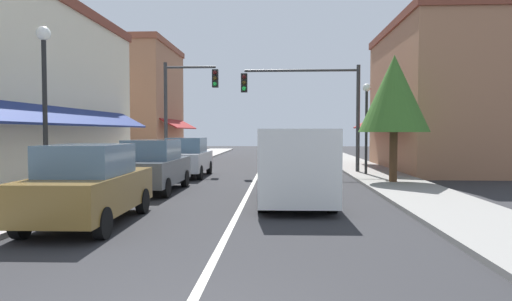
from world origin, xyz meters
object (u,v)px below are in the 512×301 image
(traffic_signal_left_corner, at_px, (183,100))
(van_in_lane, at_px, (294,163))
(street_lamp_right_mid, at_px, (366,113))
(tree_right_near, at_px, (394,94))
(parked_car_second_left, at_px, (153,166))
(parked_car_third_left, at_px, (187,157))
(traffic_signal_mast_arm, at_px, (315,98))
(street_lamp_left_near, at_px, (45,87))
(parked_car_nearest_left, at_px, (89,185))

(traffic_signal_left_corner, bearing_deg, van_in_lane, -61.19)
(street_lamp_right_mid, relative_size, tree_right_near, 0.85)
(parked_car_second_left, height_order, parked_car_third_left, same)
(traffic_signal_mast_arm, bearing_deg, parked_car_third_left, -163.92)
(traffic_signal_mast_arm, height_order, street_lamp_left_near, traffic_signal_mast_arm)
(street_lamp_right_mid, distance_m, tree_right_near, 3.13)
(traffic_signal_left_corner, relative_size, street_lamp_right_mid, 1.32)
(parked_car_nearest_left, bearing_deg, parked_car_second_left, 89.81)
(tree_right_near, bearing_deg, traffic_signal_mast_arm, 122.20)
(van_in_lane, height_order, street_lamp_left_near, street_lamp_left_near)
(parked_car_third_left, height_order, van_in_lane, van_in_lane)
(parked_car_third_left, xyz_separation_m, street_lamp_right_mid, (8.10, 0.45, 2.01))
(street_lamp_left_near, bearing_deg, traffic_signal_left_corner, 84.26)
(parked_car_second_left, relative_size, street_lamp_right_mid, 0.97)
(traffic_signal_left_corner, xyz_separation_m, street_lamp_right_mid, (8.85, -2.11, -0.76))
(parked_car_nearest_left, height_order, parked_car_third_left, same)
(parked_car_nearest_left, distance_m, parked_car_second_left, 5.37)
(traffic_signal_mast_arm, bearing_deg, parked_car_second_left, -131.33)
(street_lamp_left_near, xyz_separation_m, tree_right_near, (10.44, 6.16, 0.27))
(parked_car_nearest_left, distance_m, parked_car_third_left, 10.48)
(parked_car_second_left, relative_size, street_lamp_left_near, 0.86)
(van_in_lane, distance_m, tree_right_near, 6.49)
(parked_car_nearest_left, height_order, van_in_lane, van_in_lane)
(van_in_lane, height_order, traffic_signal_left_corner, traffic_signal_left_corner)
(parked_car_third_left, distance_m, traffic_signal_mast_arm, 6.70)
(traffic_signal_mast_arm, relative_size, street_lamp_right_mid, 1.36)
(parked_car_third_left, xyz_separation_m, street_lamp_left_near, (-1.88, -8.75, 2.33))
(traffic_signal_mast_arm, distance_m, traffic_signal_left_corner, 6.67)
(parked_car_second_left, bearing_deg, traffic_signal_mast_arm, 49.03)
(parked_car_nearest_left, bearing_deg, street_lamp_right_mid, 52.01)
(parked_car_third_left, bearing_deg, traffic_signal_left_corner, 105.62)
(parked_car_nearest_left, relative_size, parked_car_second_left, 1.01)
(traffic_signal_left_corner, xyz_separation_m, tree_right_near, (9.31, -5.15, -0.17))
(parked_car_second_left, relative_size, van_in_lane, 0.79)
(parked_car_nearest_left, bearing_deg, street_lamp_left_near, 136.11)
(parked_car_third_left, relative_size, traffic_signal_left_corner, 0.74)
(parked_car_nearest_left, xyz_separation_m, street_lamp_left_near, (-1.89, 1.73, 2.33))
(parked_car_nearest_left, height_order, parked_car_second_left, same)
(parked_car_second_left, distance_m, traffic_signal_left_corner, 8.17)
(parked_car_nearest_left, distance_m, tree_right_near, 11.92)
(parked_car_nearest_left, height_order, tree_right_near, tree_right_near)
(parked_car_nearest_left, distance_m, traffic_signal_mast_arm, 13.78)
(parked_car_nearest_left, height_order, traffic_signal_mast_arm, traffic_signal_mast_arm)
(parked_car_nearest_left, bearing_deg, tree_right_near, 41.21)
(traffic_signal_mast_arm, bearing_deg, van_in_lane, -98.05)
(parked_car_nearest_left, bearing_deg, traffic_signal_left_corner, 91.85)
(traffic_signal_left_corner, bearing_deg, street_lamp_left_near, -95.74)
(parked_car_second_left, xyz_separation_m, street_lamp_right_mid, (8.21, 5.55, 2.01))
(parked_car_nearest_left, relative_size, parked_car_third_left, 1.01)
(van_in_lane, distance_m, street_lamp_right_mid, 8.57)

